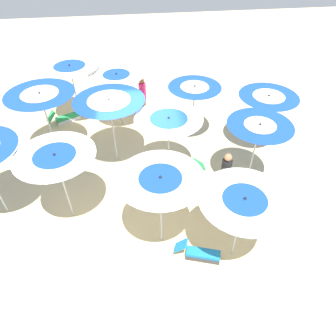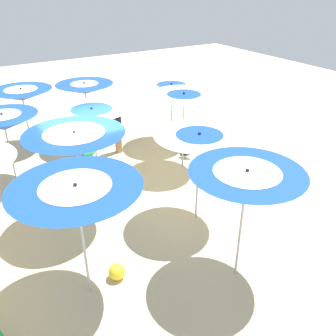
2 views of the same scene
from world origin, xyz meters
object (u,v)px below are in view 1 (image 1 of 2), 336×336
at_px(beach_umbrella_7, 259,130).
at_px(beach_ball, 55,158).
at_px(beach_umbrella_4, 41,99).
at_px(beachgoer_0, 143,96).
at_px(beach_umbrella_8, 70,69).
at_px(beach_umbrella_1, 56,161).
at_px(beach_umbrella_10, 194,92).
at_px(beachgoer_1, 225,176).
at_px(beach_umbrella_3, 243,205).
at_px(beach_umbrella_9, 117,79).
at_px(beach_umbrella_11, 268,101).
at_px(lounger_0, 185,170).
at_px(beach_umbrella_5, 110,105).
at_px(beach_umbrella_2, 160,182).
at_px(beach_umbrella_6, 169,124).
at_px(lounger_2, 200,253).
at_px(lounger_1, 65,117).

distance_m(beach_umbrella_7, beach_ball, 7.10).
xyz_separation_m(beach_umbrella_4, beachgoer_0, (3.44, 2.17, -1.34)).
bearing_deg(beachgoer_0, beach_umbrella_8, 154.22).
height_order(beach_umbrella_1, beachgoer_0, beach_umbrella_1).
relative_size(beach_umbrella_10, beachgoer_1, 1.20).
bearing_deg(beach_umbrella_3, beach_umbrella_10, 90.48).
relative_size(beach_umbrella_9, beach_umbrella_11, 1.05).
relative_size(beach_umbrella_3, lounger_0, 1.84).
height_order(beach_umbrella_5, beachgoer_1, beach_umbrella_5).
height_order(beach_umbrella_1, beach_umbrella_2, beach_umbrella_2).
bearing_deg(lounger_0, beach_umbrella_10, -109.00).
xyz_separation_m(beach_umbrella_6, lounger_2, (0.39, -3.36, -1.87)).
bearing_deg(lounger_0, beach_umbrella_6, -12.34).
bearing_deg(beach_umbrella_11, beach_umbrella_5, -178.66).
height_order(beach_umbrella_5, lounger_0, beach_umbrella_5).
bearing_deg(lounger_0, beach_umbrella_7, 160.57).
bearing_deg(beach_umbrella_10, lounger_1, 161.80).
bearing_deg(beach_umbrella_8, beach_umbrella_6, -50.40).
relative_size(beach_umbrella_2, beachgoer_0, 1.44).
height_order(beach_umbrella_6, beach_umbrella_8, beach_umbrella_8).
bearing_deg(beach_umbrella_1, lounger_0, 19.64).
bearing_deg(beach_umbrella_11, beachgoer_0, 146.78).
bearing_deg(beach_umbrella_10, beach_umbrella_7, -64.67).
bearing_deg(lounger_2, beach_umbrella_5, 133.94).
distance_m(beachgoer_0, beach_ball, 4.45).
bearing_deg(beach_umbrella_5, beach_ball, 177.13).
bearing_deg(beachgoer_1, beach_umbrella_3, -44.24).
relative_size(beach_umbrella_6, beachgoer_1, 1.28).
height_order(beach_umbrella_6, beachgoer_1, beach_umbrella_6).
xyz_separation_m(beach_umbrella_3, beach_umbrella_5, (-3.04, 4.43, 0.26)).
xyz_separation_m(beach_umbrella_1, beach_ball, (-0.86, 2.58, -1.97)).
distance_m(lounger_1, beachgoer_0, 3.42).
height_order(beach_umbrella_3, beach_umbrella_4, beach_umbrella_4).
distance_m(lounger_1, beach_ball, 2.69).
xyz_separation_m(beach_umbrella_10, lounger_2, (-0.84, -5.51, -1.72)).
bearing_deg(beach_umbrella_8, beach_umbrella_2, -67.54).
bearing_deg(beach_umbrella_4, beach_umbrella_8, 72.61).
distance_m(beach_umbrella_7, lounger_0, 2.84).
xyz_separation_m(lounger_0, lounger_1, (-4.49, 3.95, 0.00)).
height_order(beach_umbrella_2, beach_umbrella_7, beach_umbrella_2).
distance_m(beach_umbrella_5, lounger_2, 5.32).
bearing_deg(beach_umbrella_1, beachgoer_0, 64.60).
bearing_deg(lounger_2, beach_umbrella_3, 16.94).
bearing_deg(beach_umbrella_1, lounger_2, -28.98).
xyz_separation_m(beach_umbrella_2, beach_umbrella_7, (3.14, 1.97, -0.16)).
bearing_deg(beach_umbrella_7, beach_umbrella_8, 141.36).
height_order(lounger_0, beachgoer_1, beachgoer_1).
relative_size(beach_umbrella_11, beachgoer_1, 1.19).
bearing_deg(beach_umbrella_4, beach_umbrella_5, -17.60).
xyz_separation_m(beach_umbrella_4, lounger_0, (4.58, -1.87, -2.04)).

